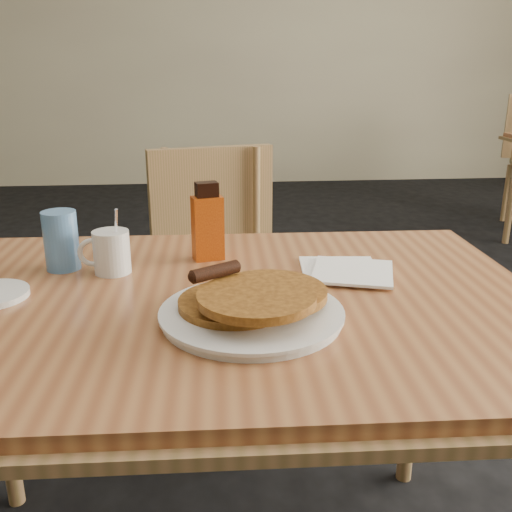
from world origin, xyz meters
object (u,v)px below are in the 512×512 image
(coffee_mug, at_px, (110,251))
(syrup_bottle, at_px, (208,224))
(main_table, at_px, (212,315))
(blue_tumbler, at_px, (61,240))
(chair_main_far, at_px, (214,266))
(pancake_plate, at_px, (252,306))

(coffee_mug, distance_m, syrup_bottle, 0.22)
(main_table, xyz_separation_m, blue_tumbler, (-0.32, 0.19, 0.10))
(coffee_mug, bearing_deg, main_table, -29.07)
(coffee_mug, distance_m, blue_tumbler, 0.11)
(main_table, distance_m, coffee_mug, 0.27)
(main_table, distance_m, blue_tumbler, 0.38)
(chair_main_far, bearing_deg, blue_tumbler, -135.56)
(chair_main_far, height_order, blue_tumbler, chair_main_far)
(pancake_plate, bearing_deg, syrup_bottle, 102.05)
(pancake_plate, bearing_deg, main_table, 121.40)
(chair_main_far, distance_m, blue_tumbler, 0.70)
(coffee_mug, bearing_deg, chair_main_far, 76.10)
(syrup_bottle, bearing_deg, chair_main_far, 74.17)
(syrup_bottle, bearing_deg, pancake_plate, -91.85)
(main_table, height_order, chair_main_far, chair_main_far)
(chair_main_far, distance_m, pancake_plate, 0.89)
(pancake_plate, distance_m, blue_tumbler, 0.49)
(pancake_plate, distance_m, syrup_bottle, 0.35)
(chair_main_far, distance_m, coffee_mug, 0.68)
(syrup_bottle, height_order, blue_tumbler, syrup_bottle)
(main_table, distance_m, syrup_bottle, 0.26)
(chair_main_far, relative_size, coffee_mug, 6.39)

